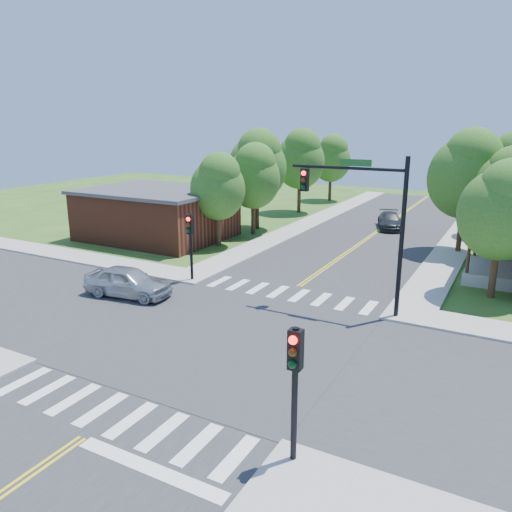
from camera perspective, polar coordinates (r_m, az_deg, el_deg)
The scene contains 24 objects.
ground at distance 20.65m, azimuth -3.63°, elevation -9.48°, with size 100.00×100.00×0.00m, color #30531A.
road_ns at distance 20.64m, azimuth -3.63°, elevation -9.43°, with size 10.00×90.00×0.04m, color #2D2D30.
road_ew at distance 20.64m, azimuth -3.63°, elevation -9.42°, with size 90.00×10.00×0.04m, color #2D2D30.
intersection_patch at distance 20.65m, azimuth -3.63°, elevation -9.48°, with size 10.20×10.20×0.06m, color #2D2D30.
sidewalk_nw at distance 41.77m, azimuth -10.58°, elevation 3.14°, with size 40.00×40.00×0.14m.
crosswalk_north at distance 25.70m, azimuth 3.73°, elevation -4.30°, with size 8.85×2.00×0.01m.
crosswalk_south at distance 16.36m, azimuth -15.74°, elevation -17.02°, with size 8.85×2.00×0.01m.
centerline at distance 20.63m, azimuth -3.63°, elevation -9.37°, with size 0.30×90.00×0.01m.
stop_bar at distance 14.12m, azimuth -12.03°, elevation -22.78°, with size 4.60×0.45×0.09m, color white.
signal_mast_ne at distance 22.61m, azimuth 12.35°, elevation 5.27°, with size 5.30×0.42×7.20m.
signal_pole_se at distance 12.64m, azimuth 4.45°, elevation -12.94°, with size 0.34×0.42×3.80m.
signal_pole_nw at distance 27.19m, azimuth -7.52°, elevation 2.43°, with size 0.34×0.42×3.80m.
building_nw at distance 38.44m, azimuth -11.26°, elevation 4.83°, with size 10.40×8.40×3.73m.
tree_e_a at distance 26.79m, azimuth 26.47°, elevation 4.92°, with size 4.10×3.90×6.97m.
tree_e_b at distance 33.94m, azimuth 26.84°, elevation 7.04°, with size 4.26×4.05×7.24m.
tree_e_c at distance 41.49m, azimuth 27.23°, elevation 8.90°, with size 4.71×4.48×8.01m.
tree_w_a at distance 34.79m, azimuth -4.34°, elevation 8.08°, with size 3.88×3.69×6.60m.
tree_w_b at distance 40.36m, azimuth 0.20°, elevation 10.51°, with size 4.77×4.53×8.11m.
tree_w_c at distance 48.14m, azimuth 5.11°, elevation 11.14°, with size 4.71×4.48×8.01m.
tree_w_d at distance 56.12m, azimuth 8.64°, elevation 11.10°, with size 4.27×4.06×7.26m.
tree_house at distance 35.33m, azimuth 23.04°, elevation 8.81°, with size 4.86×4.62×8.26m.
tree_bldg at distance 38.43m, azimuth -0.25°, elevation 9.28°, with size 4.18×3.97×7.10m.
car_silver at distance 25.90m, azimuth -14.42°, elevation -2.92°, with size 4.70×2.37×1.54m, color #B4B8BB.
car_dgrey at distance 42.47m, azimuth 15.05°, elevation 3.87°, with size 3.08×4.78×1.29m, color #282B2D.
Camera 1 is at (10.06, -15.85, 8.62)m, focal length 35.00 mm.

